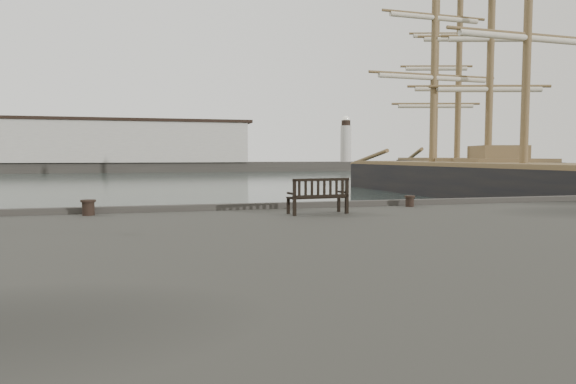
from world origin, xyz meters
The scene contains 7 objects.
ground centered at (0.00, 0.00, 0.00)m, with size 400.00×400.00×0.00m, color black.
breakwater centered at (-4.56, 92.00, 4.30)m, with size 140.00×9.50×12.20m.
bench centered at (0.96, -1.97, 1.88)m, with size 1.79×0.78×0.99m.
bollard_left centered at (-5.38, -0.69, 1.78)m, with size 0.42×0.42×0.44m, color black.
bollard_right centered at (4.54, -0.71, 1.74)m, with size 0.34×0.34×0.36m, color black.
tall_ship_main centered at (21.62, 14.85, 0.77)m, with size 10.08×40.85×30.38m.
tall_ship_far centered at (28.09, 33.09, 0.89)m, with size 15.04×32.46×27.25m.
Camera 1 is at (-3.58, -15.93, 3.21)m, focal length 32.00 mm.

